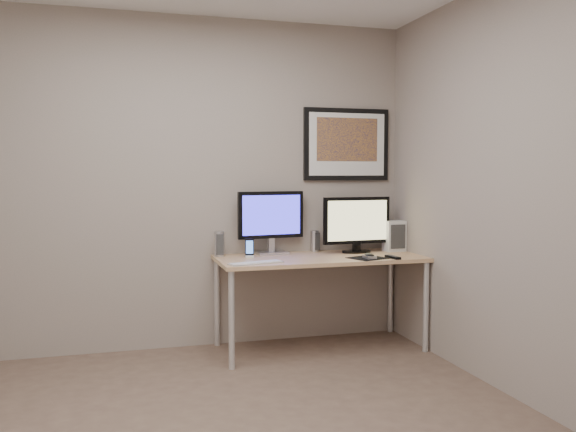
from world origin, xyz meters
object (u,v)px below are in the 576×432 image
desk (320,265)px  speaker_right (315,241)px  fan_unit (394,236)px  monitor_tv (357,223)px  monitor_large (271,219)px  keyboard (256,263)px  framed_art (347,144)px  phone_dock (250,248)px  speaker_left (219,244)px

desk → speaker_right: speaker_right is taller
fan_unit → monitor_tv: bearing=179.5°
monitor_large → keyboard: 0.61m
monitor_large → fan_unit: bearing=-13.4°
monitor_large → keyboard: size_ratio=1.37×
desk → speaker_right: (0.06, 0.31, 0.15)m
framed_art → monitor_large: framed_art is taller
speaker_right → monitor_large: bearing=164.3°
monitor_tv → fan_unit: 0.36m
monitor_tv → keyboard: size_ratio=1.44×
monitor_tv → keyboard: (-0.93, -0.37, -0.24)m
framed_art → keyboard: framed_art is taller
desk → monitor_large: size_ratio=2.89×
monitor_tv → phone_dock: (-0.90, -0.03, -0.17)m
desk → keyboard: (-0.57, -0.24, 0.07)m
speaker_right → phone_dock: (-0.60, -0.21, -0.01)m
monitor_tv → fan_unit: (0.34, 0.02, -0.12)m
speaker_left → keyboard: speaker_left is taller
desk → monitor_large: monitor_large is taller
desk → speaker_right: bearing=78.8°
phone_dock → desk: bearing=-0.7°
speaker_left → fan_unit: fan_unit is taller
framed_art → monitor_tv: (0.01, -0.21, -0.65)m
monitor_large → speaker_left: (-0.42, -0.03, -0.18)m
keyboard → speaker_left: bearing=97.2°
framed_art → monitor_tv: 0.68m
desk → speaker_left: speaker_left is taller
desk → phone_dock: (-0.54, 0.10, 0.14)m
monitor_large → phone_dock: bearing=-151.8°
speaker_left → framed_art: bearing=8.8°
monitor_tv → speaker_right: monitor_tv is taller
monitor_tv → speaker_left: bearing=171.4°
monitor_tv → fan_unit: size_ratio=2.29×
desk → phone_dock: 0.56m
phone_dock → fan_unit: 1.25m
desk → phone_dock: bearing=169.6°
monitor_tv → phone_dock: bearing=178.1°
framed_art → fan_unit: framed_art is taller
desk → monitor_tv: 0.49m
desk → speaker_left: bearing=163.5°
monitor_tv → phone_dock: monitor_tv is taller
framed_art → speaker_left: framed_art is taller
speaker_left → fan_unit: size_ratio=0.77×
framed_art → fan_unit: size_ratio=2.95×
desk → framed_art: size_ratio=2.13×
speaker_left → fan_unit: bearing=0.0°
fan_unit → keyboard: bearing=-166.4°
framed_art → phone_dock: bearing=-165.3°
speaker_left → speaker_right: 0.82m
speaker_left → phone_dock: speaker_left is taller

